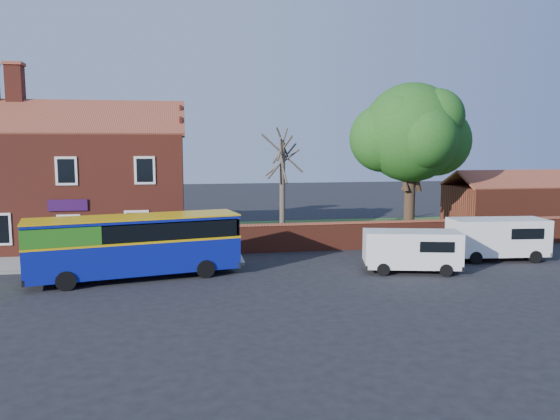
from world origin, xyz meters
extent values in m
plane|color=black|center=(0.00, 0.00, 0.00)|extent=(120.00, 120.00, 0.00)
cube|color=gray|center=(-7.00, 5.75, 0.06)|extent=(18.00, 3.50, 0.12)
cube|color=slate|center=(-7.00, 4.00, 0.07)|extent=(18.00, 0.15, 0.14)
cube|color=#426B28|center=(13.00, 13.00, 0.02)|extent=(26.00, 12.00, 0.04)
cube|color=maroon|center=(-7.00, 11.50, 3.25)|extent=(12.00, 8.00, 6.50)
cube|color=brown|center=(-7.00, 9.50, 7.50)|extent=(12.30, 4.08, 2.16)
cube|color=brown|center=(-7.00, 13.50, 7.50)|extent=(12.30, 4.08, 2.16)
cube|color=maroon|center=(-10.40, 11.50, 9.40)|extent=(0.90, 0.90, 2.20)
cube|color=black|center=(-7.00, 7.47, 4.60)|extent=(1.10, 0.06, 1.50)
cube|color=#4C0F19|center=(-7.00, 7.45, 1.10)|extent=(0.95, 0.04, 2.10)
cube|color=silver|center=(-7.00, 7.47, 1.15)|extent=(1.20, 0.06, 2.30)
cube|color=#2E0E3D|center=(-7.00, 7.44, 2.80)|extent=(2.00, 0.06, 0.60)
cube|color=maroon|center=(13.00, 7.00, 0.75)|extent=(22.00, 0.30, 1.50)
cube|color=brown|center=(13.00, 7.00, 1.55)|extent=(22.00, 0.38, 0.10)
cube|color=maroon|center=(22.00, 13.00, 1.50)|extent=(8.00, 5.00, 3.00)
cube|color=brown|center=(22.00, 11.75, 3.55)|extent=(8.20, 2.56, 1.24)
cube|color=brown|center=(22.00, 14.25, 3.55)|extent=(8.20, 2.56, 1.24)
cube|color=#0D1893|center=(-3.14, 2.18, 1.05)|extent=(9.45, 4.13, 1.46)
cube|color=#DFAB0B|center=(-3.14, 2.18, 1.78)|extent=(9.47, 4.15, 0.10)
cube|color=black|center=(-3.14, 2.18, 2.22)|extent=(9.09, 4.07, 0.73)
cube|color=#2C7C1B|center=(-6.10, 1.56, 2.22)|extent=(3.53, 2.92, 0.78)
cube|color=#0D1893|center=(-3.14, 2.18, 2.70)|extent=(9.45, 4.13, 0.14)
cube|color=#DFAB0B|center=(-3.14, 2.18, 2.78)|extent=(9.50, 4.17, 0.06)
cylinder|color=black|center=(-5.80, 0.53, 0.41)|extent=(0.87, 0.44, 0.83)
cylinder|color=black|center=(-6.23, 2.62, 0.41)|extent=(0.87, 0.44, 0.83)
cylinder|color=black|center=(-0.05, 1.74, 0.41)|extent=(0.87, 0.44, 0.83)
cylinder|color=black|center=(-0.49, 3.83, 0.41)|extent=(0.87, 0.44, 0.83)
cube|color=white|center=(9.57, 1.23, 1.11)|extent=(4.71, 2.72, 1.68)
cube|color=black|center=(11.50, 0.78, 1.37)|extent=(0.42, 1.48, 0.66)
cube|color=black|center=(11.68, 0.73, 0.35)|extent=(0.50, 1.75, 0.21)
cylinder|color=black|center=(8.00, 0.74, 0.29)|extent=(0.62, 0.35, 0.58)
cylinder|color=black|center=(8.37, 2.35, 0.29)|extent=(0.62, 0.35, 0.58)
cylinder|color=black|center=(10.76, 0.10, 0.29)|extent=(0.62, 0.35, 0.58)
cylinder|color=black|center=(11.13, 1.71, 0.29)|extent=(0.62, 0.35, 0.58)
cube|color=white|center=(15.07, 3.03, 1.22)|extent=(5.04, 2.36, 1.86)
cube|color=black|center=(17.26, 2.84, 1.52)|extent=(0.22, 1.66, 0.73)
cube|color=black|center=(17.46, 2.83, 0.39)|extent=(0.27, 1.96, 0.23)
cylinder|color=black|center=(13.43, 2.25, 0.32)|extent=(0.66, 0.27, 0.65)
cylinder|color=black|center=(13.58, 4.08, 0.32)|extent=(0.66, 0.27, 0.65)
cylinder|color=black|center=(16.55, 1.98, 0.32)|extent=(0.66, 0.27, 0.65)
cylinder|color=black|center=(16.70, 3.81, 0.32)|extent=(0.66, 0.27, 0.65)
cylinder|color=black|center=(13.78, 11.46, 2.06)|extent=(0.72, 0.72, 4.13)
sphere|color=#2A631E|center=(13.78, 11.46, 6.73)|extent=(6.46, 6.46, 6.46)
sphere|color=#2A631E|center=(15.67, 11.82, 6.19)|extent=(4.67, 4.67, 4.67)
sphere|color=#2A631E|center=(12.08, 12.00, 6.37)|extent=(4.49, 4.49, 4.49)
cylinder|color=#4C4238|center=(4.98, 10.24, 3.04)|extent=(0.35, 0.35, 6.08)
cylinder|color=#4C4238|center=(4.98, 10.24, 5.21)|extent=(0.36, 2.96, 2.39)
cylinder|color=#4C4238|center=(4.98, 10.24, 4.99)|extent=(1.55, 2.19, 2.19)
cylinder|color=#4C4238|center=(4.98, 10.24, 5.43)|extent=(2.49, 1.14, 2.42)
camera|label=1|loc=(-0.83, -22.56, 6.03)|focal=35.00mm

